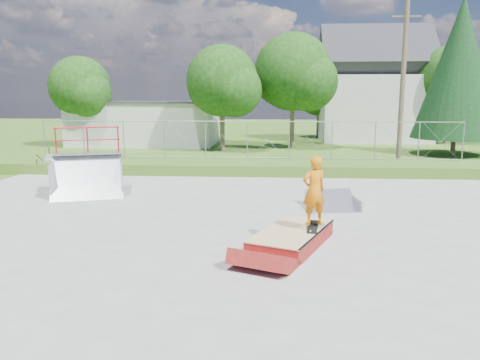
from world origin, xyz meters
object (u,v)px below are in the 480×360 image
at_px(grind_box, 292,238).
at_px(quarter_pipe, 87,163).
at_px(skater, 314,194).
at_px(flat_bank_ramp, 333,202).

relative_size(grind_box, quarter_pipe, 1.23).
bearing_deg(skater, quarter_pipe, -59.14).
relative_size(flat_bank_ramp, skater, 0.97).
xyz_separation_m(grind_box, flat_bank_ramp, (1.42, 3.83, 0.03)).
xyz_separation_m(quarter_pipe, skater, (7.41, -5.04, 0.06)).
distance_m(flat_bank_ramp, skater, 3.96).
relative_size(grind_box, skater, 1.80).
relative_size(quarter_pipe, skater, 1.46).
distance_m(quarter_pipe, skater, 8.96).
bearing_deg(grind_box, skater, 35.65).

